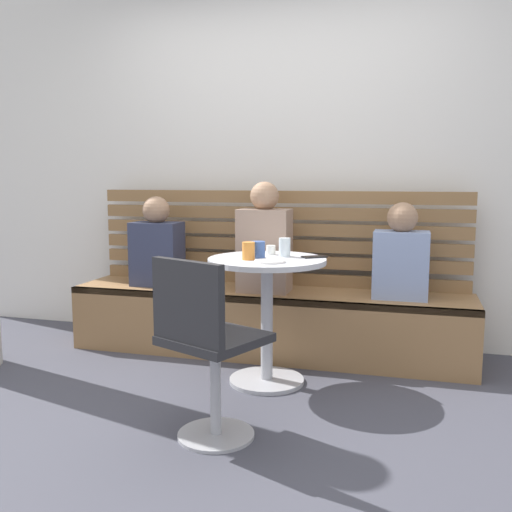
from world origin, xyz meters
TOP-DOWN VIEW (x-y plane):
  - ground at (0.00, 0.00)m, footprint 8.00×8.00m
  - back_wall at (0.00, 1.64)m, footprint 5.20×0.10m
  - booth_bench at (0.00, 1.20)m, footprint 2.70×0.52m
  - booth_backrest at (0.00, 1.44)m, footprint 2.65×0.04m
  - cafe_table at (0.13, 0.66)m, footprint 0.68×0.68m
  - white_chair at (0.06, -0.15)m, footprint 0.53×0.53m
  - person_adult at (-0.02, 1.17)m, footprint 0.34×0.22m
  - person_child_left at (-0.80, 1.18)m, footprint 0.34×0.22m
  - person_child_middle at (0.87, 1.19)m, footprint 0.34×0.22m
  - cup_tumbler_orange at (0.05, 0.57)m, footprint 0.07×0.07m
  - cup_mug_blue at (0.08, 0.66)m, footprint 0.08×0.08m
  - cup_water_clear at (0.22, 0.75)m, footprint 0.07×0.07m
  - cup_espresso_small at (0.11, 0.82)m, footprint 0.06×0.06m
  - plate_small at (0.19, 0.51)m, footprint 0.17×0.17m
  - phone_on_table at (0.39, 0.76)m, footprint 0.15×0.14m

SIDE VIEW (x-z plane):
  - ground at x=0.00m, z-range 0.00..0.00m
  - booth_bench at x=0.00m, z-range 0.00..0.44m
  - white_chair at x=0.06m, z-range 0.04..0.89m
  - cafe_table at x=0.13m, z-range 0.15..0.89m
  - person_child_middle at x=0.87m, z-range 0.40..1.01m
  - person_child_left at x=-0.80m, z-range 0.40..1.03m
  - phone_on_table at x=0.39m, z-range 0.74..0.75m
  - plate_small at x=0.19m, z-range 0.74..0.75m
  - cup_espresso_small at x=0.11m, z-range 0.74..0.79m
  - person_adult at x=-0.02m, z-range 0.40..1.13m
  - booth_backrest at x=0.00m, z-range 0.44..1.11m
  - cup_mug_blue at x=0.08m, z-range 0.74..0.83m
  - cup_tumbler_orange at x=0.05m, z-range 0.74..0.84m
  - cup_water_clear at x=0.22m, z-range 0.74..0.85m
  - back_wall at x=0.00m, z-range 0.00..2.90m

